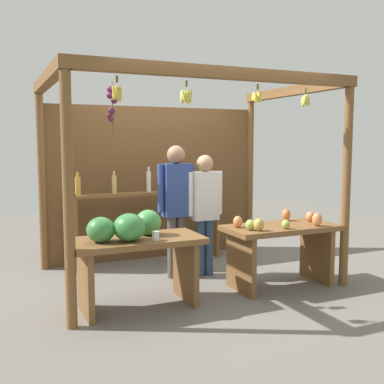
# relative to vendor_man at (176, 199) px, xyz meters

# --- Properties ---
(ground_plane) EXTENTS (12.00, 12.00, 0.00)m
(ground_plane) POSITION_rel_vendor_man_xyz_m (0.11, -0.02, -0.99)
(ground_plane) COLOR slate
(ground_plane) RESTS_ON ground
(market_stall) EXTENTS (3.28, 2.26, 2.43)m
(market_stall) POSITION_rel_vendor_man_xyz_m (0.10, 0.48, 0.43)
(market_stall) COLOR brown
(market_stall) RESTS_ON ground
(fruit_counter_left) EXTENTS (1.33, 0.64, 1.00)m
(fruit_counter_left) POSITION_rel_vendor_man_xyz_m (-0.81, -0.85, -0.33)
(fruit_counter_left) COLOR brown
(fruit_counter_left) RESTS_ON ground
(fruit_counter_right) EXTENTS (1.33, 0.64, 0.88)m
(fruit_counter_right) POSITION_rel_vendor_man_xyz_m (0.97, -0.84, -0.44)
(fruit_counter_right) COLOR brown
(fruit_counter_right) RESTS_ON ground
(bottle_shelf_unit) EXTENTS (2.10, 0.22, 1.35)m
(bottle_shelf_unit) POSITION_rel_vendor_man_xyz_m (-0.09, 0.78, -0.21)
(bottle_shelf_unit) COLOR brown
(bottle_shelf_unit) RESTS_ON ground
(vendor_man) EXTENTS (0.48, 0.22, 1.65)m
(vendor_man) POSITION_rel_vendor_man_xyz_m (0.00, 0.00, 0.00)
(vendor_man) COLOR #554C45
(vendor_man) RESTS_ON ground
(vendor_woman) EXTENTS (0.48, 0.21, 1.53)m
(vendor_woman) POSITION_rel_vendor_man_xyz_m (0.36, -0.07, -0.08)
(vendor_woman) COLOR #304764
(vendor_woman) RESTS_ON ground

